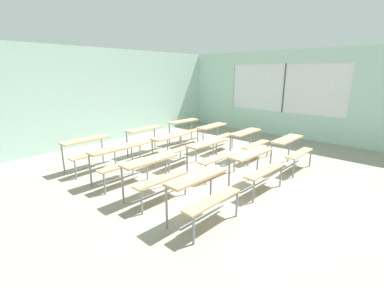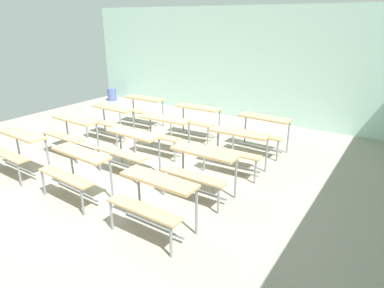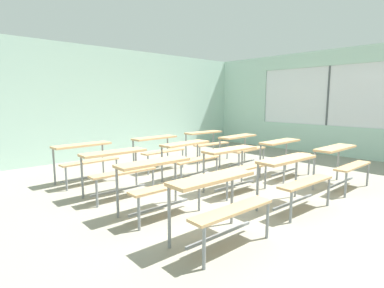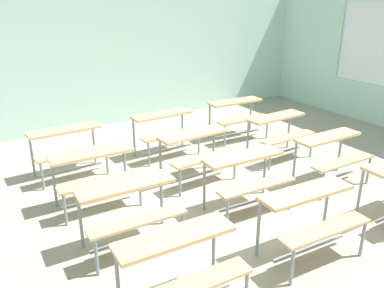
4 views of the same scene
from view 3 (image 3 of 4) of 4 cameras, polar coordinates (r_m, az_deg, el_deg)
name	(u,v)px [view 3 (image 3 of 4)]	position (r m, az deg, el deg)	size (l,w,h in m)	color
ground	(226,194)	(5.29, 6.41, -9.46)	(10.00, 9.00, 0.05)	gray
wall_back	(103,103)	(8.68, -16.56, 7.48)	(10.00, 0.12, 3.00)	silver
wall_right	(351,105)	(9.35, 28.01, 6.57)	(0.12, 9.00, 3.00)	silver
desk_bench_r0c0	(219,194)	(3.37, 5.13, -9.46)	(1.12, 0.62, 0.74)	tan
desk_bench_r0c1	(293,171)	(4.64, 18.71, -4.88)	(1.13, 0.65, 0.74)	tan
desk_bench_r0c2	(341,157)	(6.04, 26.53, -2.29)	(1.11, 0.61, 0.74)	tan
desk_bench_r1c0	(158,175)	(4.21, -6.47, -5.83)	(1.11, 0.61, 0.74)	tan
desk_bench_r1c1	(234,159)	(5.29, 8.09, -2.89)	(1.12, 0.63, 0.74)	tan
desk_bench_r1c2	(285,150)	(6.52, 17.22, -1.04)	(1.10, 0.59, 0.74)	tan
desk_bench_r2c0	(117,163)	(5.11, -14.07, -3.46)	(1.11, 0.61, 0.74)	tan
desk_bench_r2c1	(189,152)	(5.97, -0.54, -1.51)	(1.13, 0.64, 0.74)	tan
desk_bench_r2c2	(241,143)	(7.21, 9.40, 0.11)	(1.12, 0.64, 0.74)	tan
desk_bench_r3c0	(85,154)	(6.13, -19.72, -1.75)	(1.12, 0.63, 0.74)	tan
desk_bench_r3c1	(158,145)	(6.91, -6.55, -0.19)	(1.12, 0.63, 0.74)	tan
desk_bench_r3c2	(206,139)	(7.99, 2.75, 1.03)	(1.12, 0.64, 0.74)	tan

